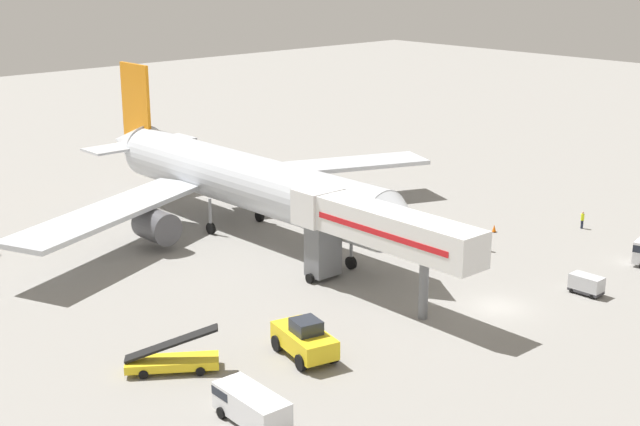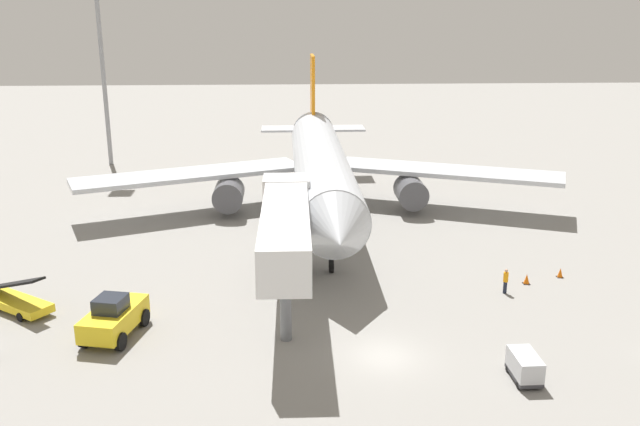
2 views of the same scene
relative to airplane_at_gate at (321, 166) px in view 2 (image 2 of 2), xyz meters
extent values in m
plane|color=gray|center=(2.29, -28.76, -4.91)|extent=(300.00, 300.00, 0.00)
cylinder|color=silver|center=(0.00, -1.51, 0.12)|extent=(5.25, 35.30, 5.14)
cone|color=silver|center=(0.06, -21.24, 0.12)|extent=(5.05, 4.19, 5.04)
cone|color=silver|center=(-0.06, 19.38, 0.51)|extent=(4.91, 6.51, 4.89)
cube|color=orange|center=(-0.05, 17.76, 5.27)|extent=(0.37, 5.11, 8.23)
cube|color=silver|center=(3.04, 17.30, 0.77)|extent=(6.18, 3.73, 0.24)
cube|color=silver|center=(-3.14, 17.28, 0.77)|extent=(6.18, 3.73, 0.24)
cube|color=silver|center=(12.80, 1.82, -1.03)|extent=(22.81, 13.12, 0.44)
cube|color=silver|center=(-12.81, 1.74, -1.03)|extent=(22.79, 13.23, 0.44)
cylinder|color=#4C4C51|center=(8.98, 0.44, -2.79)|extent=(2.95, 3.82, 2.94)
cylinder|color=#4C4C51|center=(-8.98, 0.39, -2.79)|extent=(2.95, 3.82, 2.94)
cylinder|color=gray|center=(0.04, -15.27, -2.89)|extent=(0.28, 0.28, 2.94)
cylinder|color=black|center=(0.04, -15.27, -4.36)|extent=(0.35, 1.10, 1.10)
cylinder|color=gray|center=(2.96, 0.62, -2.89)|extent=(0.28, 0.28, 2.94)
cylinder|color=black|center=(2.96, 0.62, -4.36)|extent=(0.35, 1.10, 1.10)
cylinder|color=gray|center=(-2.96, 0.60, -2.89)|extent=(0.28, 0.28, 2.94)
cylinder|color=black|center=(-2.96, 0.60, -4.36)|extent=(0.35, 1.10, 1.10)
cube|color=silver|center=(-3.42, -23.21, 1.17)|extent=(3.19, 15.56, 2.70)
cube|color=red|center=(-4.94, -23.19, 1.17)|extent=(0.20, 13.04, 0.44)
cube|color=silver|center=(-3.32, -14.85, 1.17)|extent=(3.48, 2.84, 2.84)
cube|color=#232833|center=(-3.30, -13.55, 1.42)|extent=(3.30, 0.28, 0.90)
cube|color=slate|center=(-3.33, -15.45, -2.34)|extent=(2.57, 1.83, 4.33)
cylinder|color=black|center=(-4.75, -15.43, -4.51)|extent=(0.31, 0.80, 0.80)
cylinder|color=black|center=(-1.90, -15.47, -4.51)|extent=(0.31, 0.80, 0.80)
cylinder|color=slate|center=(-3.46, -26.32, -2.54)|extent=(0.70, 0.70, 4.73)
cube|color=yellow|center=(-14.08, -25.29, -3.72)|extent=(3.52, 5.58, 1.27)
cube|color=#232833|center=(-14.14, -25.54, -2.64)|extent=(2.05, 2.13, 0.90)
cylinder|color=black|center=(-13.34, -27.18, -4.36)|extent=(0.64, 1.16, 1.10)
cylinder|color=black|center=(-15.58, -26.67, -4.36)|extent=(0.64, 1.16, 1.10)
cylinder|color=black|center=(-12.58, -23.91, -4.36)|extent=(0.64, 1.16, 1.10)
cylinder|color=black|center=(-14.82, -23.39, -4.36)|extent=(0.64, 1.16, 1.10)
cube|color=yellow|center=(-21.66, -21.16, -4.33)|extent=(5.87, 4.92, 0.55)
cube|color=black|center=(-21.66, -21.16, -3.00)|extent=(5.42, 4.26, 2.06)
cylinder|color=black|center=(-19.71, -21.47, -4.61)|extent=(0.62, 0.53, 0.60)
cylinder|color=black|center=(-20.72, -22.90, -4.61)|extent=(0.62, 0.53, 0.60)
cylinder|color=black|center=(-22.59, -19.42, -4.61)|extent=(0.62, 0.53, 0.60)
cube|color=#38383D|center=(9.54, -31.77, -4.62)|extent=(1.37, 2.53, 0.22)
cube|color=silver|center=(9.54, -31.77, -3.95)|extent=(1.37, 2.53, 1.13)
cylinder|color=black|center=(8.91, -30.90, -4.73)|extent=(0.13, 0.36, 0.36)
cylinder|color=black|center=(10.13, -30.88, -4.73)|extent=(0.13, 0.36, 0.36)
cylinder|color=black|center=(8.95, -32.66, -4.73)|extent=(0.13, 0.36, 0.36)
cylinder|color=black|center=(10.16, -32.64, -4.73)|extent=(0.13, 0.36, 0.36)
cylinder|color=#1E2333|center=(12.18, -19.95, -4.46)|extent=(0.37, 0.37, 0.89)
cylinder|color=orange|center=(12.18, -19.95, -3.67)|extent=(0.49, 0.49, 0.70)
sphere|color=tan|center=(12.18, -19.95, -3.18)|extent=(0.24, 0.24, 0.24)
cube|color=black|center=(14.32, -18.30, -4.90)|extent=(0.50, 0.50, 0.03)
cone|color=orange|center=(14.32, -18.30, -4.52)|extent=(0.43, 0.43, 0.74)
cube|color=black|center=(17.31, -17.15, -4.90)|extent=(0.47, 0.47, 0.03)
cone|color=orange|center=(17.31, -17.15, -4.53)|extent=(0.40, 0.40, 0.70)
cylinder|color=#93969B|center=(-26.17, 24.37, 9.33)|extent=(0.56, 0.56, 28.49)
camera|label=1|loc=(-49.58, -65.51, 20.75)|focal=49.97mm
camera|label=2|loc=(-3.30, -64.60, 14.65)|focal=38.52mm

